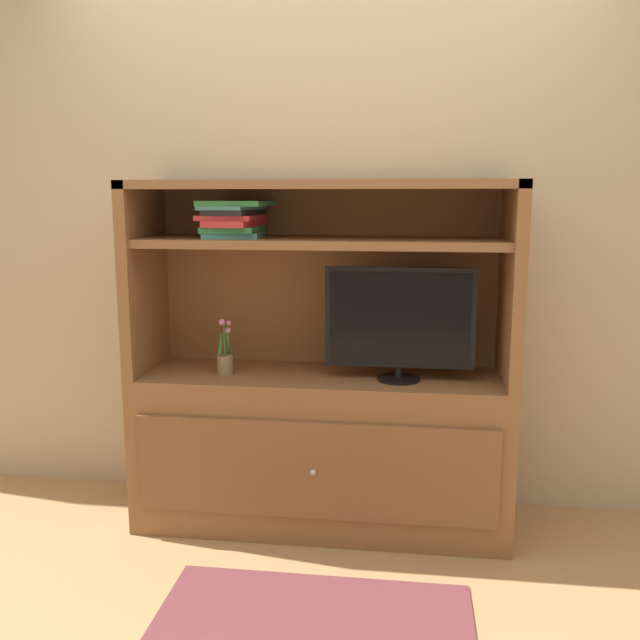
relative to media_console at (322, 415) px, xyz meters
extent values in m
plane|color=tan|center=(0.00, -0.40, -0.50)|extent=(8.00, 8.00, 0.00)
cube|color=tan|center=(0.00, 0.35, 0.90)|extent=(6.00, 0.10, 2.80)
cube|color=brown|center=(0.00, 0.00, -0.16)|extent=(1.63, 0.48, 0.69)
cube|color=brown|center=(0.00, -0.25, -0.16)|extent=(1.50, 0.02, 0.41)
sphere|color=silver|center=(0.00, -0.27, -0.16)|extent=(0.02, 0.02, 0.02)
cube|color=brown|center=(-0.79, 0.00, 0.60)|extent=(0.05, 0.48, 0.83)
cube|color=brown|center=(0.79, 0.00, 0.60)|extent=(0.05, 0.48, 0.83)
cube|color=brown|center=(0.00, 0.23, 0.60)|extent=(1.63, 0.02, 0.83)
cube|color=brown|center=(0.00, 0.00, 1.00)|extent=(1.63, 0.48, 0.04)
cube|color=brown|center=(0.00, 0.00, 0.76)|extent=(1.53, 0.43, 0.04)
cylinder|color=black|center=(0.34, -0.06, 0.19)|extent=(0.18, 0.18, 0.01)
cylinder|color=black|center=(0.34, -0.06, 0.22)|extent=(0.03, 0.03, 0.04)
cube|color=black|center=(0.34, -0.06, 0.46)|extent=(0.63, 0.02, 0.42)
cube|color=black|center=(0.34, -0.07, 0.46)|extent=(0.58, 0.00, 0.38)
cylinder|color=#8C7251|center=(-0.42, -0.06, 0.23)|extent=(0.07, 0.07, 0.08)
cylinder|color=#3D6B33|center=(-0.42, -0.06, 0.35)|extent=(0.01, 0.01, 0.16)
cube|color=#2D7A38|center=(-0.40, -0.05, 0.32)|extent=(0.03, 0.09, 0.12)
cube|color=#2D7A38|center=(-0.44, -0.06, 0.32)|extent=(0.03, 0.09, 0.07)
sphere|color=#C6729E|center=(-0.40, -0.04, 0.41)|extent=(0.02, 0.02, 0.02)
sphere|color=#C6729E|center=(-0.42, -0.07, 0.42)|extent=(0.03, 0.03, 0.03)
sphere|color=#C6729E|center=(-0.40, -0.05, 0.38)|extent=(0.03, 0.03, 0.03)
cube|color=teal|center=(-0.38, 0.00, 0.79)|extent=(0.26, 0.31, 0.02)
cube|color=#338C4C|center=(-0.38, 0.00, 0.82)|extent=(0.23, 0.31, 0.03)
cube|color=red|center=(-0.37, -0.01, 0.84)|extent=(0.22, 0.35, 0.03)
cube|color=red|center=(-0.39, -0.02, 0.87)|extent=(0.25, 0.29, 0.02)
cube|color=black|center=(-0.37, 0.00, 0.89)|extent=(0.22, 0.35, 0.02)
cube|color=teal|center=(-0.39, 0.00, 0.91)|extent=(0.23, 0.34, 0.02)
cube|color=#338C4C|center=(-0.36, 0.00, 0.93)|extent=(0.28, 0.34, 0.02)
camera|label=1|loc=(0.38, -2.89, 0.95)|focal=38.54mm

